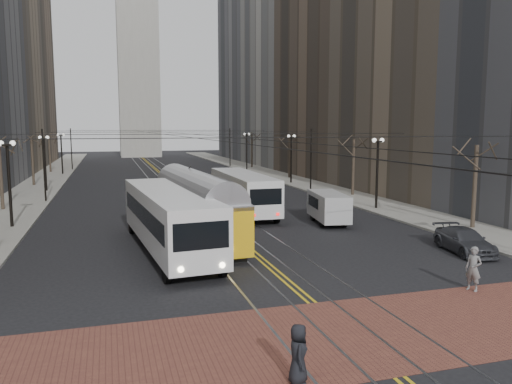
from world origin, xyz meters
TOP-DOWN VIEW (x-y plane):
  - ground at (0.00, 0.00)m, footprint 260.00×260.00m
  - sidewalk_left at (-15.00, 45.00)m, footprint 5.00×140.00m
  - sidewalk_right at (15.00, 45.00)m, footprint 5.00×140.00m
  - crosswalk_band at (0.00, -4.00)m, footprint 25.00×6.00m
  - streetcar_rails at (0.00, 45.00)m, footprint 4.80×130.00m
  - centre_lines at (0.00, 45.00)m, footprint 0.42×130.00m
  - building_left_far at (-25.50, 86.00)m, footprint 16.00×20.00m
  - building_right_mid at (25.50, 46.00)m, footprint 16.00×20.00m
  - building_right_midfar at (27.50, 66.00)m, footprint 20.00×20.00m
  - building_right_far at (25.50, 86.00)m, footprint 16.00×20.00m
  - lamp_posts at (-0.00, 28.75)m, footprint 27.60×57.20m
  - street_trees at (0.00, 35.25)m, footprint 31.68×53.28m
  - trolley_wires at (0.00, 34.83)m, footprint 25.96×120.00m
  - transit_bus at (-4.35, 8.71)m, footprint 3.97×13.66m
  - streetcar at (-2.37, 11.46)m, footprint 3.46×13.71m
  - rear_bus at (2.75, 19.55)m, footprint 2.64×12.04m
  - cargo_van at (7.36, 13.58)m, footprint 2.62×5.15m
  - sedan_grey at (4.52, 22.00)m, footprint 2.32×4.56m
  - sedan_silver at (7.85, 33.92)m, footprint 1.70×4.51m
  - sedan_parked at (10.96, 3.98)m, footprint 2.57×4.73m
  - pedestrian_a at (-2.75, -6.50)m, footprint 0.70×0.89m
  - pedestrian_b at (6.94, -1.50)m, footprint 0.67×0.80m

SIDE VIEW (x-z plane):
  - ground at x=0.00m, z-range 0.00..0.00m
  - streetcar_rails at x=0.00m, z-range 0.00..0.01m
  - crosswalk_band at x=0.00m, z-range 0.00..0.01m
  - centre_lines at x=0.00m, z-range 0.01..0.01m
  - sidewalk_left at x=-15.00m, z-range 0.00..0.15m
  - sidewalk_right at x=15.00m, z-range 0.00..0.15m
  - sedan_parked at x=10.96m, z-range 0.00..1.30m
  - sedan_silver at x=7.85m, z-range 0.00..1.47m
  - sedan_grey at x=4.52m, z-range 0.00..1.49m
  - pedestrian_a at x=-2.75m, z-range 0.01..1.62m
  - pedestrian_b at x=6.94m, z-range 0.01..1.86m
  - cargo_van at x=7.36m, z-range 0.00..2.18m
  - rear_bus at x=2.75m, z-range 0.00..3.14m
  - streetcar at x=-2.37m, z-range 0.00..3.20m
  - transit_bus at x=-4.35m, z-range 0.00..3.37m
  - street_trees at x=0.00m, z-range 0.00..5.60m
  - lamp_posts at x=0.00m, z-range 0.00..5.60m
  - trolley_wires at x=0.00m, z-range 0.47..7.07m
  - building_right_mid at x=25.50m, z-range 0.00..34.00m
  - building_left_far at x=-25.50m, z-range 0.00..40.00m
  - building_right_far at x=25.50m, z-range 0.00..40.00m
  - building_right_midfar at x=27.50m, z-range 0.00..52.00m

